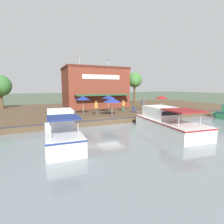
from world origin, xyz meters
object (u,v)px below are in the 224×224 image
at_px(motorboat_nearest_quay, 163,121).
at_px(patio_umbrella_by_entrance, 162,97).
at_px(person_mid_patio, 96,106).
at_px(patio_umbrella_mid_patio_left, 108,97).
at_px(cafe_chair_far_corner_seat, 134,109).
at_px(patio_umbrella_mid_patio_right, 112,100).
at_px(motorboat_second_along, 61,131).
at_px(person_at_quay_edge, 123,104).
at_px(tree_upstream_bank, 135,81).
at_px(patio_umbrella_back_row, 83,98).
at_px(cafe_chair_mid_patio, 54,112).
at_px(cafe_chair_back_row_seat, 65,110).
at_px(waterfront_restaurant, 95,87).
at_px(cafe_chair_beside_entrance, 159,108).
at_px(person_near_entrance, 143,103).

bearing_deg(motorboat_nearest_quay, patio_umbrella_by_entrance, 141.30).
distance_m(person_mid_patio, motorboat_nearest_quay, 9.07).
distance_m(patio_umbrella_mid_patio_left, cafe_chair_far_corner_seat, 4.02).
distance_m(patio_umbrella_mid_patio_right, motorboat_nearest_quay, 7.15).
distance_m(patio_umbrella_by_entrance, motorboat_second_along, 16.59).
distance_m(person_at_quay_edge, tree_upstream_bank, 14.97).
bearing_deg(motorboat_nearest_quay, cafe_chair_far_corner_seat, 168.75).
bearing_deg(patio_umbrella_mid_patio_left, motorboat_nearest_quay, 11.96).
xyz_separation_m(patio_umbrella_by_entrance, tree_upstream_bank, (-14.24, 4.14, 2.89)).
distance_m(patio_umbrella_back_row, cafe_chair_mid_patio, 3.92).
xyz_separation_m(patio_umbrella_mid_patio_left, person_mid_patio, (0.81, -2.07, -1.08)).
bearing_deg(patio_umbrella_mid_patio_right, cafe_chair_back_row_seat, -128.21).
xyz_separation_m(cafe_chair_mid_patio, person_mid_patio, (1.11, 5.01, 0.66)).
bearing_deg(person_mid_patio, motorboat_nearest_quay, 25.99).
relative_size(waterfront_restaurant, motorboat_second_along, 1.52).
height_order(patio_umbrella_by_entrance, cafe_chair_mid_patio, patio_umbrella_by_entrance).
xyz_separation_m(patio_umbrella_mid_patio_right, motorboat_second_along, (6.38, -7.03, -1.69)).
distance_m(cafe_chair_mid_patio, motorboat_nearest_quay, 12.86).
bearing_deg(waterfront_restaurant, person_at_quay_edge, 13.93).
relative_size(patio_umbrella_back_row, tree_upstream_bank, 0.36).
height_order(cafe_chair_beside_entrance, person_near_entrance, person_near_entrance).
bearing_deg(person_at_quay_edge, patio_umbrella_mid_patio_right, -45.16).
relative_size(patio_umbrella_mid_patio_right, motorboat_second_along, 0.33).
height_order(patio_umbrella_mid_patio_left, person_mid_patio, patio_umbrella_mid_patio_left).
relative_size(patio_umbrella_back_row, patio_umbrella_by_entrance, 1.04).
bearing_deg(patio_umbrella_back_row, cafe_chair_far_corner_seat, 81.13).
relative_size(person_at_quay_edge, motorboat_second_along, 0.23).
distance_m(waterfront_restaurant, patio_umbrella_by_entrance, 12.35).
bearing_deg(cafe_chair_back_row_seat, patio_umbrella_mid_patio_left, 74.38).
xyz_separation_m(cafe_chair_back_row_seat, cafe_chair_mid_patio, (1.27, -1.48, 0.00)).
relative_size(patio_umbrella_mid_patio_right, person_near_entrance, 1.34).
bearing_deg(patio_umbrella_back_row, person_at_quay_edge, 98.05).
height_order(cafe_chair_back_row_seat, person_mid_patio, person_mid_patio).
height_order(waterfront_restaurant, motorboat_second_along, waterfront_restaurant).
relative_size(patio_umbrella_by_entrance, person_near_entrance, 1.37).
xyz_separation_m(patio_umbrella_mid_patio_left, patio_umbrella_back_row, (0.04, -3.56, -0.05)).
bearing_deg(cafe_chair_mid_patio, patio_umbrella_by_entrance, 81.10).
height_order(patio_umbrella_mid_patio_left, motorboat_second_along, patio_umbrella_mid_patio_left).
bearing_deg(motorboat_nearest_quay, motorboat_second_along, -90.77).
height_order(patio_umbrella_back_row, patio_umbrella_by_entrance, patio_umbrella_back_row).
distance_m(cafe_chair_far_corner_seat, person_mid_patio, 5.55).
xyz_separation_m(patio_umbrella_back_row, cafe_chair_back_row_seat, (-1.61, -2.04, -1.69)).
distance_m(waterfront_restaurant, patio_umbrella_mid_patio_left, 8.53).
distance_m(person_at_quay_edge, motorboat_nearest_quay, 9.84).
distance_m(patio_umbrella_mid_patio_left, person_mid_patio, 2.47).
xyz_separation_m(cafe_chair_back_row_seat, person_near_entrance, (0.86, 11.76, 0.61)).
distance_m(cafe_chair_beside_entrance, motorboat_nearest_quay, 10.09).
xyz_separation_m(motorboat_second_along, tree_upstream_bank, (-21.05, 19.16, 4.68)).
relative_size(cafe_chair_mid_patio, tree_upstream_bank, 0.13).
bearing_deg(cafe_chair_beside_entrance, patio_umbrella_mid_patio_left, -96.51).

